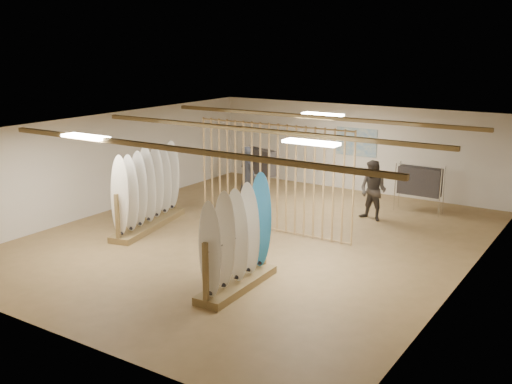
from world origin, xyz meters
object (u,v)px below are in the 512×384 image
Objects in this scene: rack_left at (148,201)px; clothing_rack_b at (420,181)px; shopper_b at (373,187)px; rack_right at (237,254)px; clothing_rack_a at (261,162)px; shopper_a at (248,173)px.

rack_left is 7.61m from clothing_rack_b.
rack_right is at bearing -84.75° from shopper_b.
clothing_rack_a is 2.08m from shopper_a.
rack_left reaches higher than clothing_rack_a.
rack_right reaches higher than shopper_b.
shopper_a reaches higher than clothing_rack_a.
rack_left is at bearing 96.55° from shopper_a.
rack_right is 7.42m from clothing_rack_b.
clothing_rack_b is (1.25, 7.31, 0.19)m from rack_right.
clothing_rack_a is 0.77× the size of shopper_b.
shopper_a is at bearing 59.63° from rack_left.
shopper_a is (1.01, 3.17, 0.30)m from rack_left.
rack_right reaches higher than clothing_rack_a.
rack_left reaches higher than shopper_b.
shopper_a is 3.71m from shopper_b.
rack_left is at bearing -74.85° from clothing_rack_a.
shopper_b is at bearing -118.75° from clothing_rack_b.
rack_right is 6.12m from shopper_a.
shopper_b is (3.65, 0.67, -0.08)m from shopper_a.
clothing_rack_b is at bearing 70.02° from shopper_b.
clothing_rack_a is 1.03× the size of clothing_rack_b.
shopper_b is at bearing 83.43° from rack_right.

